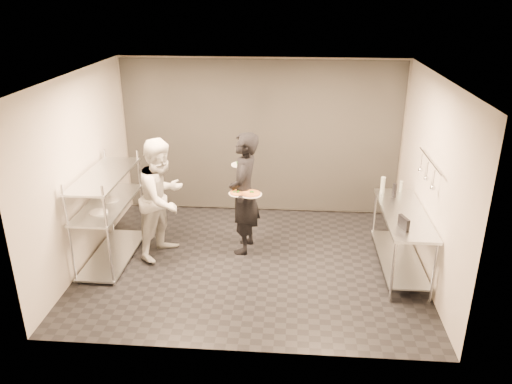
# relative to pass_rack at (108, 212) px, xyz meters

# --- Properties ---
(room_shell) EXTENTS (5.00, 4.00, 2.80)m
(room_shell) POSITION_rel_pass_rack_xyz_m (2.15, 1.18, 0.63)
(room_shell) COLOR black
(room_shell) RESTS_ON ground
(pass_rack) EXTENTS (0.60, 1.60, 1.50)m
(pass_rack) POSITION_rel_pass_rack_xyz_m (0.00, 0.00, 0.00)
(pass_rack) COLOR #BBBDC2
(pass_rack) RESTS_ON ground
(prep_counter) EXTENTS (0.60, 1.80, 0.92)m
(prep_counter) POSITION_rel_pass_rack_xyz_m (4.33, 0.00, -0.14)
(prep_counter) COLOR #BBBDC2
(prep_counter) RESTS_ON ground
(utensil_rail) EXTENTS (0.07, 1.20, 0.31)m
(utensil_rail) POSITION_rel_pass_rack_xyz_m (4.58, 0.00, 0.78)
(utensil_rail) COLOR #BBBDC2
(utensil_rail) RESTS_ON room_shell
(waiter) EXTENTS (0.53, 0.75, 1.92)m
(waiter) POSITION_rel_pass_rack_xyz_m (2.00, 0.42, 0.19)
(waiter) COLOR black
(waiter) RESTS_ON ground
(chef) EXTENTS (1.00, 1.11, 1.86)m
(chef) POSITION_rel_pass_rack_xyz_m (0.78, 0.21, 0.16)
(chef) COLOR beige
(chef) RESTS_ON ground
(pizza_plate_near) EXTENTS (0.28, 0.28, 0.05)m
(pizza_plate_near) POSITION_rel_pass_rack_xyz_m (1.93, 0.26, 0.27)
(pizza_plate_near) COLOR white
(pizza_plate_near) RESTS_ON waiter
(pizza_plate_far) EXTENTS (0.33, 0.33, 0.05)m
(pizza_plate_far) POSITION_rel_pass_rack_xyz_m (2.12, 0.24, 0.27)
(pizza_plate_far) COLOR white
(pizza_plate_far) RESTS_ON waiter
(salad_plate) EXTENTS (0.30, 0.30, 0.07)m
(salad_plate) POSITION_rel_pass_rack_xyz_m (1.92, 0.74, 0.56)
(salad_plate) COLOR white
(salad_plate) RESTS_ON waiter
(pos_monitor) EXTENTS (0.12, 0.24, 0.17)m
(pos_monitor) POSITION_rel_pass_rack_xyz_m (4.21, -0.53, 0.24)
(pos_monitor) COLOR black
(pos_monitor) RESTS_ON prep_counter
(bottle_green) EXTENTS (0.07, 0.07, 0.25)m
(bottle_green) POSITION_rel_pass_rack_xyz_m (4.13, 0.75, 0.28)
(bottle_green) COLOR gray
(bottle_green) RESTS_ON prep_counter
(bottle_clear) EXTENTS (0.05, 0.05, 0.17)m
(bottle_clear) POSITION_rel_pass_rack_xyz_m (4.42, 0.80, 0.24)
(bottle_clear) COLOR gray
(bottle_clear) RESTS_ON prep_counter
(bottle_dark) EXTENTS (0.06, 0.06, 0.22)m
(bottle_dark) POSITION_rel_pass_rack_xyz_m (4.28, 0.56, 0.26)
(bottle_dark) COLOR black
(bottle_dark) RESTS_ON prep_counter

